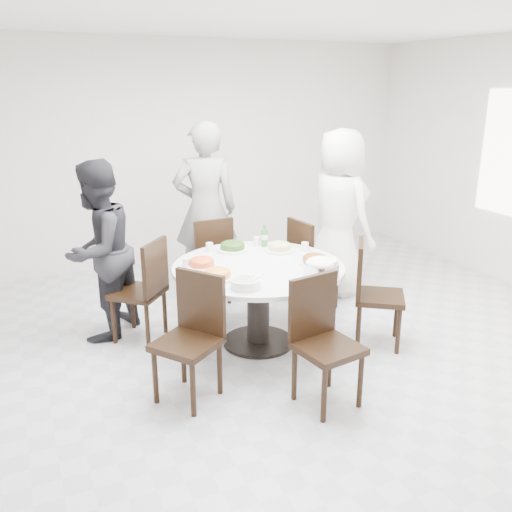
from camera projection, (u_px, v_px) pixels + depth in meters
name	position (u px, v px, depth m)	size (l,w,h in m)	color
floor	(308.00, 349.00, 4.82)	(6.00, 6.00, 0.01)	silver
ceiling	(319.00, 6.00, 3.97)	(6.00, 6.00, 0.01)	white
wall_back	(196.00, 153.00, 7.00)	(6.00, 0.01, 2.80)	silver
dining_table	(258.00, 305.00, 4.83)	(1.50, 1.50, 0.75)	white
chair_ne	(314.00, 263.00, 5.64)	(0.42, 0.42, 0.95)	black
chair_n	(208.00, 259.00, 5.77)	(0.42, 0.42, 0.95)	black
chair_nw	(138.00, 290.00, 4.91)	(0.42, 0.42, 0.95)	black
chair_sw	(187.00, 341.00, 3.94)	(0.42, 0.42, 0.95)	black
chair_s	(328.00, 345.00, 3.88)	(0.42, 0.42, 0.95)	black
chair_se	(380.00, 295.00, 4.80)	(0.42, 0.42, 0.95)	black
diner_right	(339.00, 213.00, 5.91)	(0.89, 0.58, 1.82)	white
diner_middle	(205.00, 210.00, 5.89)	(0.69, 0.45, 1.90)	black
diner_left	(99.00, 251.00, 4.87)	(0.80, 0.62, 1.64)	black
dish_greens	(233.00, 247.00, 5.10)	(0.30, 0.30, 0.08)	white
dish_pale	(280.00, 248.00, 5.09)	(0.28, 0.28, 0.07)	white
dish_orange	(202.00, 264.00, 4.64)	(0.28, 0.28, 0.07)	white
dish_redbrown	(315.00, 261.00, 4.73)	(0.28, 0.28, 0.07)	white
dish_tofu	(218.00, 275.00, 4.37)	(0.27, 0.27, 0.07)	white
rice_bowl	(321.00, 270.00, 4.41)	(0.29, 0.29, 0.12)	silver
soup_bowl	(245.00, 283.00, 4.19)	(0.24, 0.24, 0.07)	white
beverage_bottle	(265.00, 235.00, 5.23)	(0.06, 0.06, 0.22)	#2D722F
tea_cups	(232.00, 243.00, 5.24)	(0.07, 0.07, 0.08)	white
chopsticks	(231.00, 245.00, 5.30)	(0.24, 0.04, 0.01)	tan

